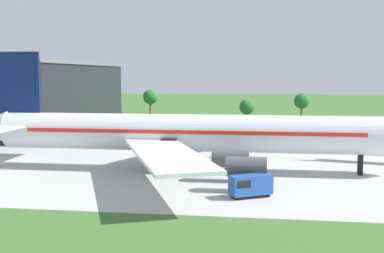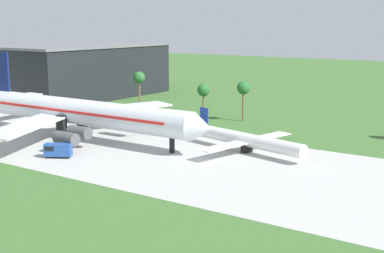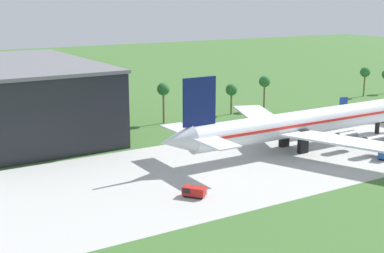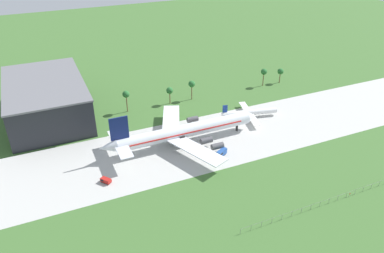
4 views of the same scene
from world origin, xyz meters
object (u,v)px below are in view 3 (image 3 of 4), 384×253
(catering_van, at_px, (193,191))
(terminal_building, at_px, (18,97))
(jet_airliner, at_px, (300,124))
(regional_aircraft, at_px, (380,113))

(catering_van, relative_size, terminal_building, 0.07)
(catering_van, bearing_deg, jet_airliner, 20.21)
(regional_aircraft, height_order, terminal_building, terminal_building)
(jet_airliner, height_order, catering_van, jet_airliner)
(jet_airliner, height_order, regional_aircraft, jet_airliner)
(jet_airliner, bearing_deg, terminal_building, 135.38)
(regional_aircraft, height_order, catering_van, regional_aircraft)
(regional_aircraft, distance_m, catering_van, 80.77)
(regional_aircraft, xyz_separation_m, catering_van, (-77.37, -23.13, -1.55))
(terminal_building, bearing_deg, regional_aircraft, -24.64)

